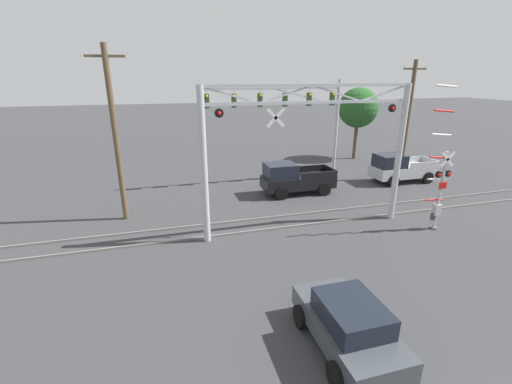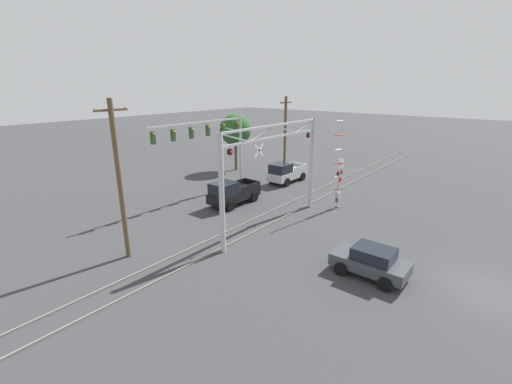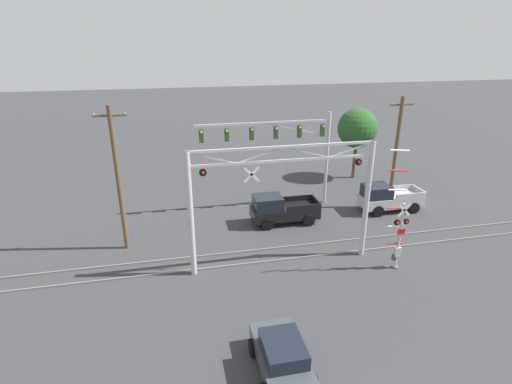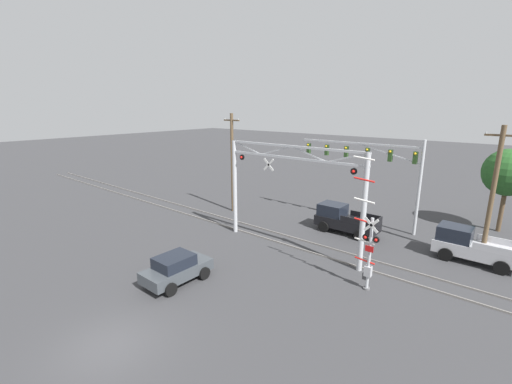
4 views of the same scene
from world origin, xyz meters
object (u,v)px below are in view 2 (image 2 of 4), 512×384
at_px(traffic_signal_span, 217,137).
at_px(crossing_signal_mast, 339,181).
at_px(crossing_gantry, 274,165).
at_px(pickup_truck_following, 286,173).
at_px(utility_pole_left, 119,180).
at_px(background_tree_beyond_span, 235,130).
at_px(pickup_truck_lead, 232,193).
at_px(sedan_waiting, 371,261).
at_px(utility_pole_right, 285,138).

bearing_deg(traffic_signal_span, crossing_signal_mast, -71.42).
bearing_deg(crossing_signal_mast, crossing_gantry, 163.46).
relative_size(traffic_signal_span, pickup_truck_following, 2.16).
bearing_deg(utility_pole_left, background_tree_beyond_span, 25.54).
xyz_separation_m(crossing_gantry, crossing_signal_mast, (6.17, -1.83, -2.11)).
bearing_deg(pickup_truck_lead, pickup_truck_following, 2.54).
height_order(sedan_waiting, background_tree_beyond_span, background_tree_beyond_span).
xyz_separation_m(traffic_signal_span, sedan_waiting, (-4.97, -15.99, -4.32)).
bearing_deg(utility_pole_left, crossing_gantry, -23.29).
relative_size(traffic_signal_span, background_tree_beyond_span, 1.57).
bearing_deg(background_tree_beyond_span, traffic_signal_span, -147.42).
height_order(crossing_gantry, crossing_signal_mast, crossing_signal_mast).
bearing_deg(crossing_signal_mast, traffic_signal_span, 108.58).
xyz_separation_m(sedan_waiting, background_tree_beyond_span, (12.85, 21.03, 3.83)).
bearing_deg(crossing_signal_mast, utility_pole_right, 62.14).
height_order(crossing_signal_mast, sedan_waiting, crossing_signal_mast).
xyz_separation_m(pickup_truck_lead, utility_pole_right, (9.04, 1.00, 3.34)).
bearing_deg(utility_pole_left, sedan_waiting, -59.87).
xyz_separation_m(utility_pole_right, background_tree_beyond_span, (0.24, 6.95, 0.28)).
distance_m(pickup_truck_following, utility_pole_left, 19.17).
xyz_separation_m(utility_pole_left, background_tree_beyond_span, (19.61, 9.37, 0.06)).
distance_m(pickup_truck_following, utility_pole_right, 3.46).
relative_size(pickup_truck_lead, pickup_truck_following, 1.01).
distance_m(crossing_gantry, utility_pole_right, 12.18).
bearing_deg(traffic_signal_span, crossing_gantry, -108.92).
bearing_deg(sedan_waiting, crossing_gantry, 74.53).
xyz_separation_m(traffic_signal_span, pickup_truck_following, (7.02, -2.54, -4.11)).
distance_m(pickup_truck_lead, pickup_truck_following, 8.42).
xyz_separation_m(crossing_gantry, sedan_waiting, (-2.16, -7.82, -3.54)).
bearing_deg(crossing_gantry, utility_pole_right, 30.96).
relative_size(pickup_truck_following, utility_pole_right, 0.55).
distance_m(crossing_signal_mast, pickup_truck_following, 8.41).
relative_size(crossing_signal_mast, sedan_waiting, 1.85).
height_order(crossing_signal_mast, utility_pole_left, utility_pole_left).
relative_size(traffic_signal_span, sedan_waiting, 2.65).
height_order(traffic_signal_span, sedan_waiting, traffic_signal_span).
bearing_deg(crossing_gantry, traffic_signal_span, 71.08).
height_order(crossing_gantry, background_tree_beyond_span, crossing_gantry).
bearing_deg(utility_pole_right, utility_pole_left, -172.87).
distance_m(crossing_gantry, utility_pole_left, 9.72).
xyz_separation_m(utility_pole_left, utility_pole_right, (19.38, 2.42, -0.22)).
bearing_deg(pickup_truck_following, utility_pole_right, 45.24).
relative_size(crossing_gantry, sedan_waiting, 2.72).
height_order(pickup_truck_following, sedan_waiting, pickup_truck_following).
relative_size(utility_pole_right, background_tree_beyond_span, 1.31).
bearing_deg(crossing_gantry, pickup_truck_lead, 75.00).
relative_size(traffic_signal_span, pickup_truck_lead, 2.14).
distance_m(crossing_signal_mast, utility_pole_left, 16.29).
bearing_deg(pickup_truck_lead, utility_pole_left, -172.16).
relative_size(crossing_gantry, background_tree_beyond_span, 1.61).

